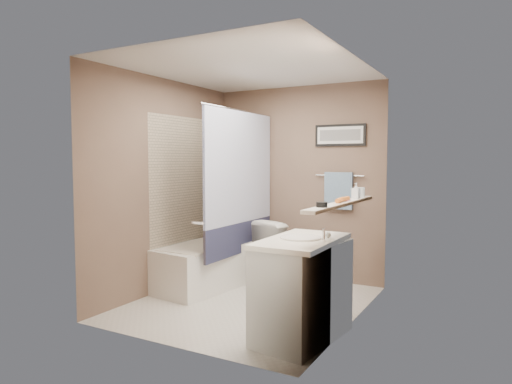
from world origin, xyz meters
The scene contains 33 objects.
ground centered at (0.00, 0.00, 0.00)m, with size 2.50×2.50×0.00m, color beige.
ceiling centered at (0.00, 0.00, 2.38)m, with size 2.20×2.50×0.04m, color silver.
wall_back centered at (0.00, 1.23, 1.20)m, with size 2.20×0.04×2.40m, color brown.
wall_front centered at (0.00, -1.23, 1.20)m, with size 2.20×0.04×2.40m, color brown.
wall_left centered at (-1.08, 0.00, 1.20)m, with size 0.04×2.50×2.40m, color brown.
wall_right centered at (1.08, 0.00, 1.20)m, with size 0.04×2.50×2.40m, color brown.
tile_surround centered at (-1.09, 0.50, 1.00)m, with size 0.02×1.55×2.00m, color tan.
curtain_rod centered at (-0.40, 0.50, 2.05)m, with size 0.02×0.02×1.55m, color silver.
curtain_upper centered at (-0.40, 0.50, 1.40)m, with size 0.03×1.45×1.28m, color white.
curtain_lower centered at (-0.40, 0.50, 0.58)m, with size 0.03×1.45×0.36m, color #2A2D4E.
mirror centered at (1.09, -0.15, 1.62)m, with size 0.02×1.60×1.00m, color silver.
shelf centered at (1.04, -0.15, 1.10)m, with size 0.12×1.60×0.03m, color silver.
towel_bar centered at (0.55, 1.22, 1.30)m, with size 0.02×0.02×0.60m, color silver.
towel centered at (0.55, 1.20, 1.12)m, with size 0.34×0.05×0.44m, color #9AC1E0.
art_frame centered at (0.55, 1.23, 1.78)m, with size 0.62×0.03×0.26m, color black.
art_mat centered at (0.55, 1.22, 1.78)m, with size 0.56×0.00×0.20m, color white.
art_image centered at (0.55, 1.22, 1.78)m, with size 0.50×0.00×0.13m, color #595959.
door centered at (0.55, -1.24, 1.00)m, with size 0.80×0.02×2.00m, color silver.
door_handle centered at (0.22, -1.19, 1.00)m, with size 0.02×0.02×0.10m, color silver.
bathtub centered at (-0.75, 0.40, 0.25)m, with size 0.70×1.50×0.50m, color white.
tub_rim centered at (-0.75, 0.40, 0.50)m, with size 0.56×1.36×0.02m, color silver.
toilet centered at (0.06, 0.83, 0.39)m, with size 0.44×0.77×0.79m, color silver.
vanity centered at (0.85, -0.60, 0.40)m, with size 0.50×0.90×0.80m, color silver.
countertop centered at (0.84, -0.60, 0.82)m, with size 0.54×0.96×0.04m, color white.
sink_basin centered at (0.83, -0.60, 0.85)m, with size 0.34×0.34×0.01m, color white.
faucet_spout centered at (1.03, -0.60, 0.89)m, with size 0.02×0.02×0.10m, color silver.
faucet_knob centered at (1.03, -0.50, 0.87)m, with size 0.05×0.05×0.05m, color silver.
candle_bowl_near centered at (1.04, -0.66, 1.14)m, with size 0.09×0.09×0.04m, color black.
hair_brush_front centered at (1.04, -0.21, 1.14)m, with size 0.04×0.04×0.22m, color orange.
hair_brush_back centered at (1.04, -0.11, 1.14)m, with size 0.04×0.04×0.22m, color #C55E1B.
pink_comb centered at (1.04, 0.00, 1.12)m, with size 0.03×0.16×0.01m, color pink.
glass_jar centered at (1.04, 0.43, 1.17)m, with size 0.08×0.08×0.10m, color white.
soap_bottle centered at (1.04, 0.27, 1.19)m, with size 0.07×0.07×0.15m, color #999999.
Camera 1 is at (2.30, -4.03, 1.48)m, focal length 32.00 mm.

